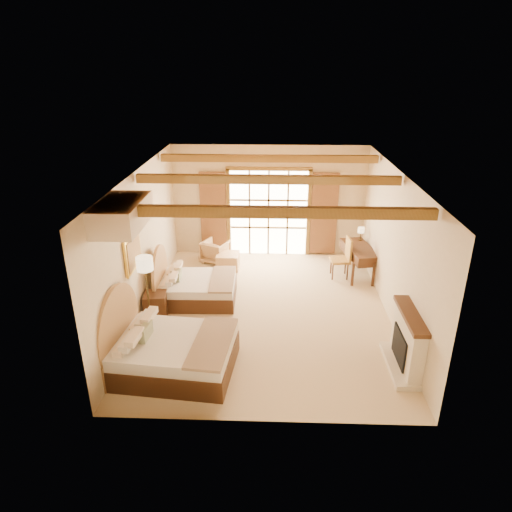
{
  "coord_description": "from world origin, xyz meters",
  "views": [
    {
      "loc": [
        0.1,
        -9.16,
        5.28
      ],
      "look_at": [
        -0.24,
        0.2,
        1.29
      ],
      "focal_mm": 32.0,
      "sensor_mm": 36.0,
      "label": 1
    }
  ],
  "objects_px": {
    "bed_near": "(165,350)",
    "bed_far": "(191,286)",
    "nightstand": "(156,305)",
    "desk": "(359,260)",
    "armchair": "(215,251)"
  },
  "relations": [
    {
      "from": "armchair",
      "to": "desk",
      "type": "xyz_separation_m",
      "value": [
        3.93,
        -0.72,
        0.11
      ]
    },
    {
      "from": "bed_far",
      "to": "nightstand",
      "type": "xyz_separation_m",
      "value": [
        -0.67,
        -0.83,
        -0.07
      ]
    },
    {
      "from": "bed_far",
      "to": "armchair",
      "type": "distance_m",
      "value": 2.32
    },
    {
      "from": "nightstand",
      "to": "armchair",
      "type": "distance_m",
      "value": 3.27
    },
    {
      "from": "armchair",
      "to": "desk",
      "type": "relative_size",
      "value": 0.44
    },
    {
      "from": "bed_far",
      "to": "nightstand",
      "type": "bearing_deg",
      "value": -130.12
    },
    {
      "from": "bed_far",
      "to": "desk",
      "type": "bearing_deg",
      "value": 19.23
    },
    {
      "from": "bed_near",
      "to": "bed_far",
      "type": "bearing_deg",
      "value": 95.22
    },
    {
      "from": "bed_near",
      "to": "desk",
      "type": "bearing_deg",
      "value": 50.96
    },
    {
      "from": "bed_near",
      "to": "bed_far",
      "type": "xyz_separation_m",
      "value": [
        0.03,
        2.71,
        -0.07
      ]
    },
    {
      "from": "bed_near",
      "to": "bed_far",
      "type": "distance_m",
      "value": 2.71
    },
    {
      "from": "bed_near",
      "to": "desk",
      "type": "height_order",
      "value": "bed_near"
    },
    {
      "from": "bed_far",
      "to": "nightstand",
      "type": "relative_size",
      "value": 3.19
    },
    {
      "from": "nightstand",
      "to": "desk",
      "type": "relative_size",
      "value": 0.37
    },
    {
      "from": "bed_near",
      "to": "nightstand",
      "type": "bearing_deg",
      "value": 114.51
    }
  ]
}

